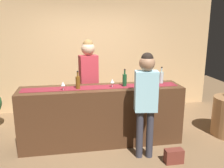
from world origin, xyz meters
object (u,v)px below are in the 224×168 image
(wine_glass_far_end, at_px, (141,81))
(wine_bottle_green, at_px, (125,80))
(wine_bottle_clear, at_px, (161,77))
(customer_sipping, at_px, (146,95))
(handbag, at_px, (174,156))
(wine_glass_mid_counter, at_px, (63,84))
(wine_glass_near_customer, at_px, (112,81))
(wine_bottle_amber, at_px, (78,82))
(bartender, at_px, (89,75))

(wine_glass_far_end, bearing_deg, wine_bottle_green, 163.42)
(wine_bottle_clear, xyz_separation_m, wine_glass_far_end, (-0.44, -0.18, -0.01))
(customer_sipping, relative_size, handbag, 5.98)
(wine_glass_mid_counter, height_order, handbag, wine_glass_mid_counter)
(wine_bottle_green, bearing_deg, wine_glass_mid_counter, -175.72)
(wine_bottle_green, bearing_deg, wine_glass_far_end, -16.58)
(wine_glass_near_customer, bearing_deg, wine_bottle_amber, -178.43)
(wine_glass_far_end, relative_size, bartender, 0.08)
(bartender, distance_m, customer_sipping, 1.41)
(wine_bottle_clear, bearing_deg, customer_sipping, -126.05)
(wine_bottle_clear, xyz_separation_m, customer_sipping, (-0.51, -0.69, -0.11))
(wine_glass_mid_counter, distance_m, bartender, 0.81)
(wine_bottle_clear, height_order, wine_glass_near_customer, wine_bottle_clear)
(wine_bottle_amber, relative_size, wine_glass_mid_counter, 2.10)
(wine_bottle_green, height_order, bartender, bartender)
(wine_bottle_green, bearing_deg, wine_bottle_amber, -177.54)
(wine_glass_near_customer, bearing_deg, wine_glass_mid_counter, -175.85)
(wine_glass_mid_counter, xyz_separation_m, wine_glass_far_end, (1.31, -0.00, 0.00))
(wine_bottle_green, height_order, wine_bottle_amber, same)
(wine_glass_far_end, relative_size, handbag, 0.51)
(bartender, bearing_deg, wine_bottle_amber, 58.04)
(wine_glass_mid_counter, distance_m, customer_sipping, 1.34)
(bartender, bearing_deg, handbag, 117.39)
(wine_bottle_amber, bearing_deg, wine_bottle_green, 2.46)
(handbag, bearing_deg, customer_sipping, 147.92)
(wine_bottle_clear, distance_m, wine_glass_near_customer, 0.93)
(customer_sipping, xyz_separation_m, handbag, (0.40, -0.25, -0.92))
(wine_bottle_clear, relative_size, wine_glass_mid_counter, 2.10)
(wine_glass_far_end, height_order, handbag, wine_glass_far_end)
(customer_sipping, bearing_deg, wine_bottle_clear, 62.72)
(wine_glass_near_customer, distance_m, customer_sipping, 0.72)
(wine_bottle_amber, height_order, wine_glass_near_customer, wine_bottle_amber)
(wine_bottle_green, bearing_deg, customer_sipping, -71.91)
(wine_bottle_clear, distance_m, customer_sipping, 0.86)
(wine_glass_near_customer, bearing_deg, wine_bottle_clear, 7.17)
(wine_glass_mid_counter, xyz_separation_m, bartender, (0.47, 0.66, -0.00))
(wine_glass_near_customer, bearing_deg, wine_glass_far_end, -7.09)
(wine_glass_far_end, distance_m, bartender, 1.07)
(wine_glass_near_customer, height_order, handbag, wine_glass_near_customer)
(wine_bottle_green, xyz_separation_m, wine_glass_near_customer, (-0.22, -0.02, -0.01))
(wine_bottle_amber, height_order, wine_glass_mid_counter, wine_bottle_amber)
(wine_bottle_amber, relative_size, wine_glass_near_customer, 2.10)
(wine_glass_mid_counter, bearing_deg, handbag, -25.17)
(wine_bottle_amber, xyz_separation_m, bartender, (0.23, 0.62, -0.01))
(wine_glass_near_customer, bearing_deg, handbag, -45.52)
(wine_bottle_clear, bearing_deg, bartender, 159.03)
(wine_bottle_green, distance_m, wine_glass_near_customer, 0.22)
(wine_bottle_clear, xyz_separation_m, wine_glass_near_customer, (-0.92, -0.12, -0.01))
(wine_bottle_amber, relative_size, wine_glass_far_end, 2.10)
(handbag, bearing_deg, wine_bottle_clear, 83.43)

